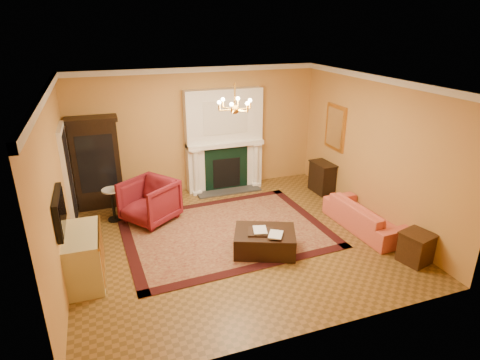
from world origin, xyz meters
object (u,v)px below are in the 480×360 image
wingback_armchair (149,199)px  coral_sofa (366,212)px  china_cabinet (97,165)px  console_table (322,178)px  leather_ottoman (265,241)px  pedestal_table (113,202)px  commode (84,257)px  end_table (416,248)px

wingback_armchair → coral_sofa: wingback_armchair is taller
china_cabinet → console_table: 5.31m
china_cabinet → wingback_armchair: bearing=-49.9°
console_table → leather_ottoman: bearing=-142.0°
china_cabinet → pedestal_table: 1.06m
pedestal_table → console_table: 4.96m
wingback_armchair → commode: 2.19m
wingback_armchair → china_cabinet: bearing=-176.8°
coral_sofa → china_cabinet: bearing=56.4°
console_table → wingback_armchair: bearing=178.9°
china_cabinet → coral_sofa: china_cabinet is taller
pedestal_table → commode: commode is taller
pedestal_table → coral_sofa: coral_sofa is taller
china_cabinet → end_table: (5.12, -4.30, -0.72)m
wingback_armchair → console_table: (4.22, 0.15, -0.13)m
coral_sofa → leather_ottoman: 2.28m
commode → leather_ottoman: size_ratio=1.06×
commode → leather_ottoman: 3.10m
leather_ottoman → coral_sofa: bearing=26.5°
china_cabinet → pedestal_table: bearing=-75.1°
pedestal_table → coral_sofa: size_ratio=0.37×
end_table → console_table: size_ratio=0.73×
coral_sofa → end_table: (0.09, -1.33, -0.11)m
china_cabinet → wingback_armchair: (0.96, -1.15, -0.49)m
end_table → console_table: (0.06, 3.31, 0.10)m
coral_sofa → leather_ottoman: bearing=90.6°
leather_ottoman → pedestal_table: bearing=161.2°
china_cabinet → end_table: 6.73m
commode → console_table: 5.84m
leather_ottoman → console_table: bearing=63.9°
pedestal_table → leather_ottoman: 3.39m
pedestal_table → wingback_armchair: bearing=-21.0°
coral_sofa → end_table: 1.34m
china_cabinet → commode: bearing=-96.2°
coral_sofa → pedestal_table: bearing=63.3°
commode → console_table: (5.51, 1.93, -0.06)m
pedestal_table → leather_ottoman: (2.53, -2.25, -0.20)m
wingback_armchair → commode: wingback_armchair is taller
console_table → end_table: bearing=-94.2°
coral_sofa → console_table: bearing=-7.5°
leather_ottoman → wingback_armchair: bearing=155.3°
wingback_armchair → leather_ottoman: wingback_armchair is taller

